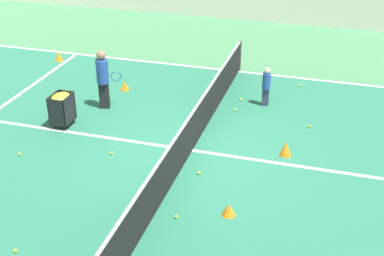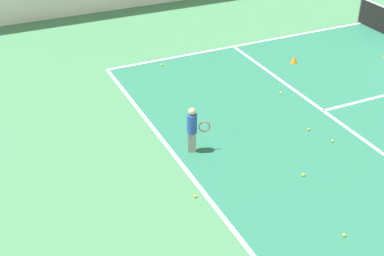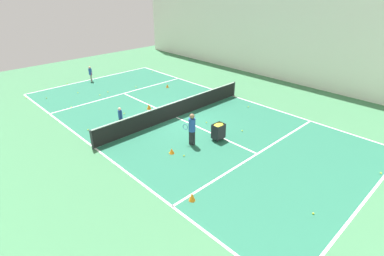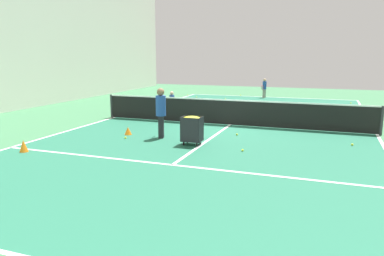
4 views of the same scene
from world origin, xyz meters
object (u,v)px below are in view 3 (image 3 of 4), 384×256
(child_midcourt, at_px, (120,116))
(ball_cart, at_px, (219,129))
(training_cone_1, at_px, (172,151))
(training_cone_0, at_px, (192,197))
(tennis_net, at_px, (176,109))
(coach_at_net, at_px, (192,127))
(player_near_baseline, at_px, (90,73))

(child_midcourt, distance_m, ball_cart, 5.49)
(ball_cart, bearing_deg, child_midcourt, -60.51)
(ball_cart, relative_size, training_cone_1, 3.29)
(training_cone_0, bearing_deg, training_cone_1, -117.95)
(tennis_net, height_order, coach_at_net, coach_at_net)
(child_midcourt, xyz_separation_m, training_cone_1, (-0.13, 4.17, -0.50))
(player_near_baseline, height_order, ball_cart, player_near_baseline)
(ball_cart, bearing_deg, training_cone_1, -13.26)
(tennis_net, distance_m, training_cone_0, 7.50)
(tennis_net, distance_m, ball_cart, 3.55)
(child_midcourt, distance_m, training_cone_1, 4.20)
(player_near_baseline, xyz_separation_m, training_cone_1, (2.55, 12.90, -0.56))
(player_near_baseline, bearing_deg, ball_cart, 23.40)
(tennis_net, relative_size, child_midcourt, 9.62)
(tennis_net, bearing_deg, training_cone_1, 45.73)
(ball_cart, bearing_deg, tennis_net, -94.57)
(player_near_baseline, bearing_deg, tennis_net, 25.06)
(tennis_net, distance_m, coach_at_net, 3.39)
(ball_cart, xyz_separation_m, training_cone_1, (2.58, -0.61, -0.48))
(tennis_net, relative_size, player_near_baseline, 8.79)
(player_near_baseline, bearing_deg, child_midcourt, 6.22)
(training_cone_1, bearing_deg, coach_at_net, 178.42)
(player_near_baseline, distance_m, training_cone_1, 13.16)
(coach_at_net, relative_size, training_cone_0, 4.80)
(player_near_baseline, bearing_deg, coach_at_net, 17.66)
(player_near_baseline, bearing_deg, training_cone_1, 12.10)
(tennis_net, height_order, training_cone_0, tennis_net)
(coach_at_net, distance_m, training_cone_0, 4.27)
(child_midcourt, bearing_deg, ball_cart, 13.11)
(tennis_net, xyz_separation_m, player_near_baseline, (0.31, -9.96, 0.18))
(training_cone_1, bearing_deg, training_cone_0, 62.05)
(coach_at_net, bearing_deg, tennis_net, -44.66)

